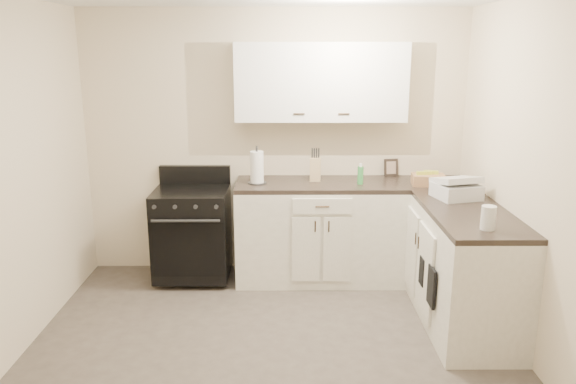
{
  "coord_description": "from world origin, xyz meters",
  "views": [
    {
      "loc": [
        0.1,
        -3.51,
        2.15
      ],
      "look_at": [
        0.12,
        0.85,
        1.02
      ],
      "focal_mm": 35.0,
      "sensor_mm": 36.0,
      "label": 1
    }
  ],
  "objects_px": {
    "stove": "(192,233)",
    "paper_towel": "(257,167)",
    "wicker_basket": "(428,180)",
    "knife_block": "(315,169)",
    "countertop_grill": "(456,191)"
  },
  "relations": [
    {
      "from": "countertop_grill",
      "to": "knife_block",
      "type": "bearing_deg",
      "value": 135.99
    },
    {
      "from": "stove",
      "to": "countertop_grill",
      "type": "height_order",
      "value": "countertop_grill"
    },
    {
      "from": "knife_block",
      "to": "countertop_grill",
      "type": "relative_size",
      "value": 0.66
    },
    {
      "from": "paper_towel",
      "to": "countertop_grill",
      "type": "bearing_deg",
      "value": -17.51
    },
    {
      "from": "knife_block",
      "to": "wicker_basket",
      "type": "xyz_separation_m",
      "value": [
        1.01,
        -0.17,
        -0.06
      ]
    },
    {
      "from": "knife_block",
      "to": "wicker_basket",
      "type": "relative_size",
      "value": 0.76
    },
    {
      "from": "knife_block",
      "to": "paper_towel",
      "type": "height_order",
      "value": "paper_towel"
    },
    {
      "from": "stove",
      "to": "paper_towel",
      "type": "distance_m",
      "value": 0.88
    },
    {
      "from": "stove",
      "to": "wicker_basket",
      "type": "height_order",
      "value": "wicker_basket"
    },
    {
      "from": "paper_towel",
      "to": "wicker_basket",
      "type": "height_order",
      "value": "paper_towel"
    },
    {
      "from": "paper_towel",
      "to": "wicker_basket",
      "type": "xyz_separation_m",
      "value": [
        1.55,
        -0.07,
        -0.1
      ]
    },
    {
      "from": "knife_block",
      "to": "countertop_grill",
      "type": "bearing_deg",
      "value": -24.04
    },
    {
      "from": "paper_towel",
      "to": "stove",
      "type": "bearing_deg",
      "value": 179.5
    },
    {
      "from": "knife_block",
      "to": "wicker_basket",
      "type": "distance_m",
      "value": 1.03
    },
    {
      "from": "knife_block",
      "to": "wicker_basket",
      "type": "bearing_deg",
      "value": -4.77
    }
  ]
}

